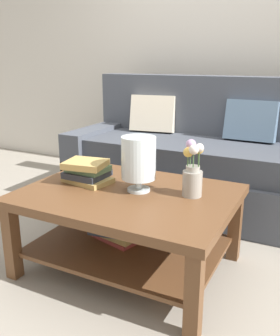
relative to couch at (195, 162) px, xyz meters
The scene contains 7 objects.
ground_plane 0.96m from the couch, 94.99° to the right, with size 10.00×10.00×0.00m, color gray.
back_wall 1.25m from the couch, 95.75° to the left, with size 6.40×0.12×2.70m, color beige.
couch is the anchor object (origin of this frame).
coffee_table 1.17m from the couch, 90.37° to the right, with size 1.18×0.88×0.48m.
book_stack_main 1.19m from the couch, 104.94° to the right, with size 0.31×0.25×0.14m.
glass_hurricane_vase 1.17m from the couch, 87.74° to the right, with size 0.19×0.19×0.31m.
flower_pitcher 1.15m from the couch, 72.28° to the right, with size 0.11×0.11×0.31m.
Camera 1 is at (1.02, -1.99, 1.20)m, focal length 39.30 mm.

